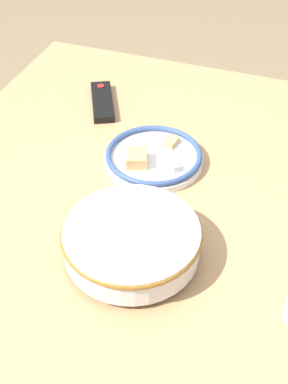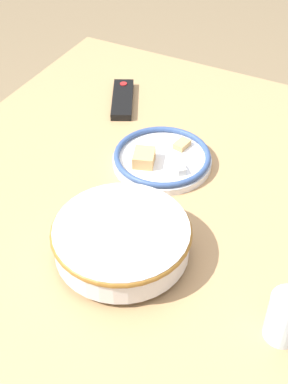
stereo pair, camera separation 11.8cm
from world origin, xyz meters
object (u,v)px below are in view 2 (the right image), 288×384
noodle_bowl (122,239)px  food_plate (161,158)px  drinking_glass (286,317)px  tv_remote (123,99)px

noodle_bowl → food_plate: size_ratio=1.15×
drinking_glass → tv_remote: bearing=49.0°
food_plate → drinking_glass: bearing=-130.2°
noodle_bowl → drinking_glass: 0.34m
food_plate → tv_remote: (0.20, 0.22, -0.01)m
tv_remote → drinking_glass: (-0.54, -0.62, 0.04)m
drinking_glass → food_plate: bearing=49.8°
noodle_bowl → food_plate: (0.30, 0.06, -0.03)m
tv_remote → food_plate: bearing=-68.8°
noodle_bowl → tv_remote: bearing=28.9°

